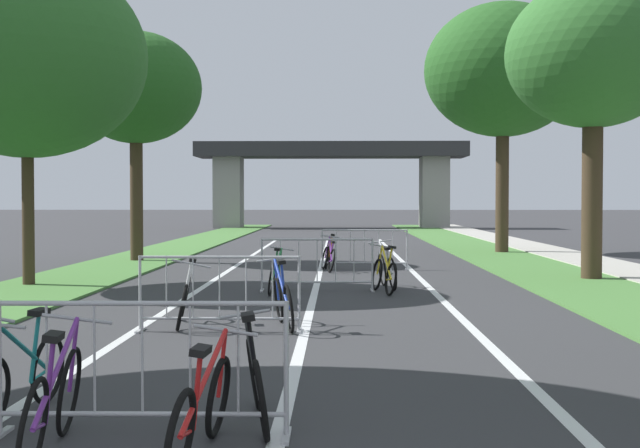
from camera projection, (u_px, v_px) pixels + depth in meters
name	position (u px, v px, depth m)	size (l,w,h in m)	color
grass_verge_left	(158.00, 254.00, 28.02)	(2.56, 63.20, 0.05)	#477A38
grass_verge_right	(492.00, 254.00, 27.78)	(2.56, 63.20, 0.05)	#477A38
sidewalk_path_right	(559.00, 254.00, 27.73)	(1.82, 63.20, 0.08)	#ADA89E
lane_stripe_center	(319.00, 275.00, 20.34)	(0.14, 36.56, 0.01)	silver
lane_stripe_right_lane	(416.00, 275.00, 20.28)	(0.14, 36.56, 0.01)	silver
lane_stripe_left_lane	(222.00, 275.00, 20.39)	(0.14, 36.56, 0.01)	silver
overpass_bridge	(331.00, 167.00, 54.15)	(17.28, 3.78, 5.49)	#2D2D30
tree_left_pine_near	(27.00, 57.00, 17.46)	(4.97, 4.97, 6.92)	#3D2D1E
tree_left_oak_near	(136.00, 89.00, 24.52)	(3.84, 3.84, 6.73)	#3D2D1E
tree_right_cypress_far	(593.00, 56.00, 18.80)	(3.91, 3.91, 6.76)	#3D2D1E
tree_right_pine_far	(503.00, 71.00, 28.36)	(5.31, 5.31, 8.46)	#3D2D1E
crowd_barrier_nearest	(142.00, 370.00, 6.41)	(2.27, 0.46, 1.05)	#ADADB2
crowd_barrier_second	(219.00, 294.00, 11.58)	(2.26, 0.45, 1.05)	#ADADB2
crowd_barrier_third	(317.00, 265.00, 16.72)	(2.27, 0.51, 1.05)	#ADADB2
crowd_barrier_fourth	(364.00, 250.00, 21.85)	(2.28, 0.55, 1.05)	#ADADB2
bicycle_white_0	(184.00, 300.00, 12.15)	(0.68, 1.77, 1.00)	black
bicycle_purple_1	(329.00, 258.00, 21.37)	(0.50, 1.57, 0.92)	black
bicycle_black_2	(256.00, 381.00, 6.78)	(0.55, 1.61, 0.94)	black
bicycle_blue_3	(283.00, 301.00, 11.92)	(0.65, 1.68, 0.99)	black
bicycle_yellow_4	(384.00, 275.00, 16.34)	(0.51, 1.68, 0.95)	black
bicycle_silver_5	(387.00, 270.00, 17.23)	(0.57, 1.67, 0.98)	black
bicycle_green_6	(275.00, 275.00, 16.31)	(0.49, 1.60, 0.90)	black
bicycle_red_7	(201.00, 410.00, 5.85)	(0.49, 1.73, 0.88)	black
bicycle_orange_8	(329.00, 254.00, 22.45)	(0.50, 1.70, 0.91)	black
bicycle_teal_9	(22.00, 376.00, 6.99)	(0.46, 1.62, 0.89)	black
bicycle_purple_11	(53.00, 403.00, 5.92)	(0.53, 1.79, 0.96)	black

